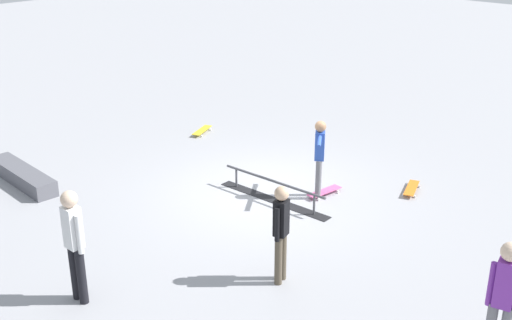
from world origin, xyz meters
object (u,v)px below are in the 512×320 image
(bystander_black_shirt, at_px, (281,229))
(skate_ledge, at_px, (22,176))
(grind_rail, at_px, (273,192))
(bystander_purple_shirt, at_px, (503,298))
(skateboard_main, at_px, (324,192))
(loose_skateboard_orange, at_px, (411,188))
(loose_skateboard_yellow, at_px, (202,130))
(bystander_white_shirt, at_px, (74,240))
(skater_main, at_px, (319,154))

(bystander_black_shirt, bearing_deg, skate_ledge, -98.97)
(grind_rail, bearing_deg, bystander_purple_shirt, 159.17)
(skate_ledge, bearing_deg, bystander_black_shirt, -172.56)
(skateboard_main, distance_m, bystander_purple_shirt, 5.37)
(skate_ledge, relative_size, loose_skateboard_orange, 2.77)
(skate_ledge, xyz_separation_m, loose_skateboard_orange, (-6.17, -5.14, -0.09))
(grind_rail, distance_m, bystander_purple_shirt, 5.53)
(skateboard_main, height_order, loose_skateboard_yellow, same)
(grind_rail, distance_m, skate_ledge, 5.28)
(grind_rail, xyz_separation_m, bystander_white_shirt, (-0.18, 4.47, 0.80))
(skater_main, xyz_separation_m, loose_skateboard_yellow, (4.52, -1.03, -0.85))
(bystander_purple_shirt, bearing_deg, skate_ledge, 174.51)
(bystander_black_shirt, xyz_separation_m, loose_skateboard_orange, (0.21, -4.31, -0.83))
(skateboard_main, bearing_deg, bystander_white_shirt, 3.15)
(bystander_black_shirt, relative_size, bystander_purple_shirt, 0.92)
(skateboard_main, bearing_deg, loose_skateboard_yellow, -93.44)
(bystander_white_shirt, xyz_separation_m, loose_skateboard_yellow, (4.16, -6.23, -0.92))
(bystander_white_shirt, bearing_deg, loose_skateboard_yellow, 122.89)
(skateboard_main, relative_size, loose_skateboard_orange, 1.00)
(skater_main, relative_size, skateboard_main, 1.94)
(bystander_white_shirt, bearing_deg, loose_skateboard_orange, 75.74)
(loose_skateboard_orange, bearing_deg, skateboard_main, -62.27)
(bystander_black_shirt, bearing_deg, grind_rail, -152.90)
(bystander_white_shirt, bearing_deg, grind_rail, 91.50)
(bystander_purple_shirt, bearing_deg, grind_rail, 148.96)
(skateboard_main, bearing_deg, skater_main, -8.09)
(bystander_purple_shirt, xyz_separation_m, loose_skateboard_orange, (3.41, -3.94, -0.91))
(loose_skateboard_yellow, bearing_deg, skate_ledge, 152.38)
(grind_rail, xyz_separation_m, skate_ledge, (4.39, 2.93, -0.03))
(skate_ledge, height_order, bystander_black_shirt, bystander_black_shirt)
(skateboard_main, relative_size, loose_skateboard_yellow, 1.00)
(bystander_purple_shirt, relative_size, loose_skateboard_orange, 2.12)
(bystander_purple_shirt, bearing_deg, skateboard_main, 137.81)
(loose_skateboard_yellow, xyz_separation_m, loose_skateboard_orange, (-5.75, -0.46, 0.00))
(skater_main, bearing_deg, bystander_purple_shirt, 26.98)
(grind_rail, distance_m, bystander_white_shirt, 4.54)
(bystander_black_shirt, height_order, loose_skateboard_orange, bystander_black_shirt)
(grind_rail, relative_size, loose_skateboard_orange, 3.18)
(skater_main, bearing_deg, loose_skateboard_orange, 105.11)
(skateboard_main, relative_size, bystander_white_shirt, 0.47)
(skater_main, relative_size, bystander_purple_shirt, 0.91)
(skate_ledge, bearing_deg, grind_rail, -146.31)
(grind_rail, height_order, bystander_white_shirt, bystander_white_shirt)
(grind_rail, relative_size, skate_ledge, 1.15)
(bystander_white_shirt, xyz_separation_m, bystander_purple_shirt, (-5.01, -2.74, -0.01))
(skater_main, relative_size, loose_skateboard_orange, 1.93)
(skate_ledge, distance_m, skater_main, 6.18)
(skate_ledge, distance_m, skateboard_main, 6.27)
(grind_rail, height_order, bystander_black_shirt, bystander_black_shirt)
(bystander_purple_shirt, bearing_deg, bystander_white_shirt, -163.96)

